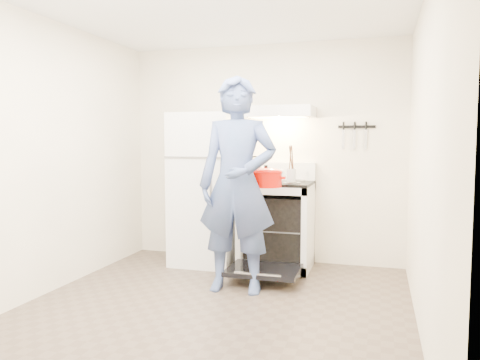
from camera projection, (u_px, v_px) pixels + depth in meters
name	position (u px, v px, depth m)	size (l,w,h in m)	color
floor	(211.00, 311.00, 3.83)	(3.60, 3.60, 0.00)	brown
back_wall	(264.00, 153.00, 5.45)	(3.20, 0.02, 2.50)	#F7ECCE
refrigerator	(207.00, 189.00, 5.31)	(0.70, 0.70, 1.70)	white
stove_body	(277.00, 226.00, 5.14)	(0.76, 0.65, 0.92)	white
cooktop	(277.00, 183.00, 5.10)	(0.76, 0.65, 0.03)	black
backsplash	(282.00, 171.00, 5.36)	(0.76, 0.07, 0.20)	white
oven_door	(264.00, 270.00, 4.60)	(0.70, 0.54, 0.04)	black
oven_rack	(277.00, 228.00, 5.14)	(0.60, 0.52, 0.01)	slate
range_hood	(279.00, 112.00, 5.11)	(0.76, 0.50, 0.12)	white
knife_strip	(357.00, 127.00, 5.11)	(0.40, 0.02, 0.03)	black
pizza_stone	(273.00, 227.00, 5.10)	(0.33, 0.33, 0.02)	#8C694A
tea_kettle	(255.00, 168.00, 5.33)	(0.22, 0.19, 0.27)	silver
utensil_jar	(291.00, 175.00, 4.79)	(0.09, 0.09, 0.13)	silver
person	(237.00, 185.00, 4.29)	(0.72, 0.47, 1.98)	navy
dutch_oven	(266.00, 179.00, 4.45)	(0.38, 0.31, 0.24)	#BF0900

